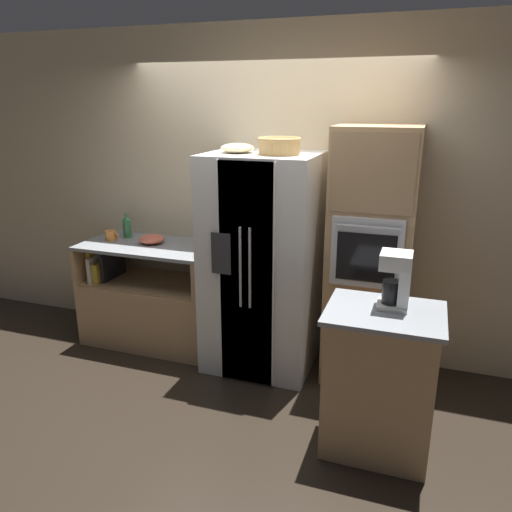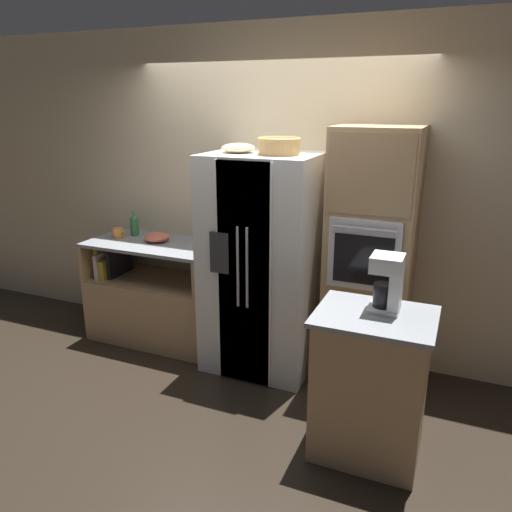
{
  "view_description": "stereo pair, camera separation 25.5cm",
  "coord_description": "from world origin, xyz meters",
  "px_view_note": "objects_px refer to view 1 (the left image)",
  "views": [
    {
      "loc": [
        1.28,
        -3.68,
        2.19
      ],
      "look_at": [
        0.02,
        -0.06,
        0.99
      ],
      "focal_mm": 35.0,
      "sensor_mm": 36.0,
      "label": 1
    },
    {
      "loc": [
        1.52,
        -3.59,
        2.19
      ],
      "look_at": [
        0.02,
        -0.06,
        0.99
      ],
      "focal_mm": 35.0,
      "sensor_mm": 36.0,
      "label": 2
    }
  ],
  "objects_px": {
    "mug": "(111,235)",
    "wicker_basket": "(279,145)",
    "coffee_maker": "(398,278)",
    "wall_oven": "(370,258)",
    "fruit_bowl": "(237,148)",
    "refrigerator": "(262,264)",
    "mixing_bowl": "(152,239)",
    "bottle_tall": "(127,226)"
  },
  "relations": [
    {
      "from": "mug",
      "to": "wicker_basket",
      "type": "bearing_deg",
      "value": -3.99
    },
    {
      "from": "coffee_maker",
      "to": "wall_oven",
      "type": "bearing_deg",
      "value": 107.22
    },
    {
      "from": "fruit_bowl",
      "to": "coffee_maker",
      "type": "relative_size",
      "value": 0.75
    },
    {
      "from": "refrigerator",
      "to": "mug",
      "type": "distance_m",
      "value": 1.5
    },
    {
      "from": "coffee_maker",
      "to": "mug",
      "type": "bearing_deg",
      "value": 163.09
    },
    {
      "from": "refrigerator",
      "to": "coffee_maker",
      "type": "distance_m",
      "value": 1.36
    },
    {
      "from": "refrigerator",
      "to": "wall_oven",
      "type": "height_order",
      "value": "wall_oven"
    },
    {
      "from": "refrigerator",
      "to": "mixing_bowl",
      "type": "height_order",
      "value": "refrigerator"
    },
    {
      "from": "refrigerator",
      "to": "wall_oven",
      "type": "distance_m",
      "value": 0.87
    },
    {
      "from": "wall_oven",
      "to": "wicker_basket",
      "type": "xyz_separation_m",
      "value": [
        -0.71,
        -0.14,
        0.85
      ]
    },
    {
      "from": "wall_oven",
      "to": "wicker_basket",
      "type": "bearing_deg",
      "value": -168.97
    },
    {
      "from": "fruit_bowl",
      "to": "bottle_tall",
      "type": "relative_size",
      "value": 1.12
    },
    {
      "from": "mug",
      "to": "mixing_bowl",
      "type": "bearing_deg",
      "value": 4.31
    },
    {
      "from": "wicker_basket",
      "to": "coffee_maker",
      "type": "height_order",
      "value": "wicker_basket"
    },
    {
      "from": "wall_oven",
      "to": "refrigerator",
      "type": "bearing_deg",
      "value": -174.42
    },
    {
      "from": "bottle_tall",
      "to": "mixing_bowl",
      "type": "relative_size",
      "value": 1.03
    },
    {
      "from": "refrigerator",
      "to": "coffee_maker",
      "type": "relative_size",
      "value": 5.11
    },
    {
      "from": "mixing_bowl",
      "to": "coffee_maker",
      "type": "bearing_deg",
      "value": -20.55
    },
    {
      "from": "refrigerator",
      "to": "bottle_tall",
      "type": "bearing_deg",
      "value": 172.23
    },
    {
      "from": "refrigerator",
      "to": "bottle_tall",
      "type": "height_order",
      "value": "refrigerator"
    },
    {
      "from": "wicker_basket",
      "to": "mug",
      "type": "height_order",
      "value": "wicker_basket"
    },
    {
      "from": "mug",
      "to": "wall_oven",
      "type": "bearing_deg",
      "value": 0.58
    },
    {
      "from": "bottle_tall",
      "to": "coffee_maker",
      "type": "relative_size",
      "value": 0.67
    },
    {
      "from": "mixing_bowl",
      "to": "wall_oven",
      "type": "bearing_deg",
      "value": -0.21
    },
    {
      "from": "wall_oven",
      "to": "bottle_tall",
      "type": "height_order",
      "value": "wall_oven"
    },
    {
      "from": "wall_oven",
      "to": "fruit_bowl",
      "type": "relative_size",
      "value": 7.66
    },
    {
      "from": "bottle_tall",
      "to": "wicker_basket",
      "type": "bearing_deg",
      "value": -8.98
    },
    {
      "from": "refrigerator",
      "to": "fruit_bowl",
      "type": "xyz_separation_m",
      "value": [
        -0.19,
        -0.04,
        0.93
      ]
    },
    {
      "from": "wicker_basket",
      "to": "coffee_maker",
      "type": "xyz_separation_m",
      "value": [
        0.96,
        -0.68,
        -0.71
      ]
    },
    {
      "from": "refrigerator",
      "to": "bottle_tall",
      "type": "relative_size",
      "value": 7.64
    },
    {
      "from": "mixing_bowl",
      "to": "refrigerator",
      "type": "bearing_deg",
      "value": -4.82
    },
    {
      "from": "wall_oven",
      "to": "mixing_bowl",
      "type": "relative_size",
      "value": 8.82
    },
    {
      "from": "wicker_basket",
      "to": "fruit_bowl",
      "type": "relative_size",
      "value": 1.25
    },
    {
      "from": "wall_oven",
      "to": "mug",
      "type": "bearing_deg",
      "value": -179.42
    },
    {
      "from": "fruit_bowl",
      "to": "bottle_tall",
      "type": "height_order",
      "value": "fruit_bowl"
    },
    {
      "from": "fruit_bowl",
      "to": "coffee_maker",
      "type": "height_order",
      "value": "fruit_bowl"
    },
    {
      "from": "mixing_bowl",
      "to": "bottle_tall",
      "type": "bearing_deg",
      "value": 162.54
    },
    {
      "from": "bottle_tall",
      "to": "mug",
      "type": "distance_m",
      "value": 0.17
    },
    {
      "from": "refrigerator",
      "to": "mug",
      "type": "xyz_separation_m",
      "value": [
        -1.49,
        0.06,
        0.1
      ]
    },
    {
      "from": "wicker_basket",
      "to": "bottle_tall",
      "type": "distance_m",
      "value": 1.77
    },
    {
      "from": "mixing_bowl",
      "to": "coffee_maker",
      "type": "relative_size",
      "value": 0.65
    },
    {
      "from": "mixing_bowl",
      "to": "wicker_basket",
      "type": "bearing_deg",
      "value": -6.73
    }
  ]
}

